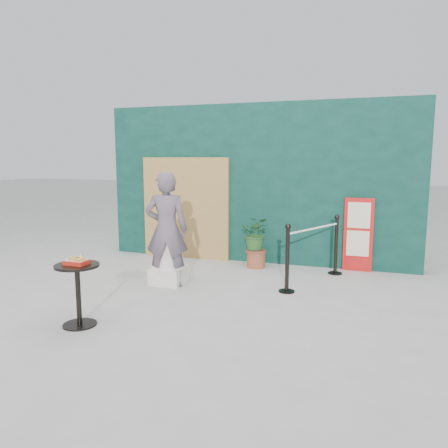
# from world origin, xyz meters

# --- Properties ---
(ground) EXTENTS (60.00, 60.00, 0.00)m
(ground) POSITION_xyz_m (0.00, 0.00, 0.00)
(ground) COLOR #ADAAA5
(ground) RESTS_ON ground
(back_wall) EXTENTS (6.00, 0.30, 3.00)m
(back_wall) POSITION_xyz_m (0.00, 3.15, 1.50)
(back_wall) COLOR #0A2D26
(back_wall) RESTS_ON ground
(bamboo_fence) EXTENTS (1.80, 0.08, 2.00)m
(bamboo_fence) POSITION_xyz_m (-1.40, 2.94, 1.00)
(bamboo_fence) COLOR tan
(bamboo_fence) RESTS_ON ground
(woman) EXTENTS (0.75, 0.60, 1.79)m
(woman) POSITION_xyz_m (-0.88, 1.03, 0.90)
(woman) COLOR #625460
(woman) RESTS_ON ground
(menu_board) EXTENTS (0.50, 0.07, 1.30)m
(menu_board) POSITION_xyz_m (1.90, 2.95, 0.65)
(menu_board) COLOR red
(menu_board) RESTS_ON ground
(statue) EXTENTS (0.58, 0.58, 1.49)m
(statue) POSITION_xyz_m (-0.92, 1.16, 0.61)
(statue) COLOR white
(statue) RESTS_ON ground
(cafe_table) EXTENTS (0.52, 0.52, 0.75)m
(cafe_table) POSITION_xyz_m (-1.15, -0.80, 0.50)
(cafe_table) COLOR black
(cafe_table) RESTS_ON ground
(food_basket) EXTENTS (0.26, 0.19, 0.11)m
(food_basket) POSITION_xyz_m (-1.15, -0.80, 0.79)
(food_basket) COLOR red
(food_basket) RESTS_ON cafe_table
(planter) EXTENTS (0.55, 0.48, 0.94)m
(planter) POSITION_xyz_m (0.14, 2.62, 0.54)
(planter) COLOR #975931
(planter) RESTS_ON ground
(stanchion_barrier) EXTENTS (0.84, 1.54, 1.03)m
(stanchion_barrier) POSITION_xyz_m (1.25, 1.96, 0.49)
(stanchion_barrier) COLOR black
(stanchion_barrier) RESTS_ON ground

